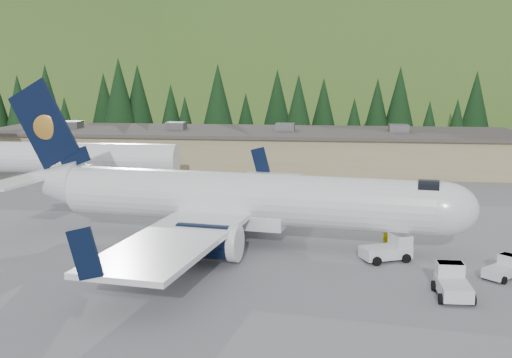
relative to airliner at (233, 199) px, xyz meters
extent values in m
plane|color=slate|center=(1.10, -0.16, -3.37)|extent=(600.00, 600.00, 0.00)
cylinder|color=white|center=(1.10, -0.16, 0.17)|extent=(29.38, 8.12, 3.91)
ellipsoid|color=white|center=(15.51, -2.29, 0.17)|extent=(5.60, 4.61, 3.91)
cylinder|color=black|center=(14.48, -2.14, 0.64)|extent=(1.91, 3.40, 3.22)
cone|color=white|center=(-16.39, 2.42, 0.59)|extent=(6.74, 4.78, 3.91)
cube|color=white|center=(0.07, -0.01, -1.47)|extent=(8.72, 4.51, 1.04)
cube|color=white|center=(-0.96, 0.14, -0.87)|extent=(10.82, 35.82, 0.36)
cube|color=black|center=(0.08, 17.86, 0.48)|extent=(2.11, 0.46, 2.99)
cube|color=black|center=(-5.08, -17.12, 0.48)|extent=(2.11, 0.46, 2.99)
cylinder|color=black|center=(0.95, 5.96, -1.76)|extent=(4.67, 3.00, 2.39)
cylinder|color=white|center=(2.91, 5.67, -1.76)|extent=(0.99, 2.60, 2.54)
cube|color=white|center=(0.95, 5.96, -1.18)|extent=(2.30, 0.59, 0.94)
cylinder|color=black|center=(-0.81, -5.98, -1.76)|extent=(4.67, 3.00, 2.39)
cylinder|color=white|center=(1.15, -6.27, -1.76)|extent=(0.99, 2.60, 2.54)
cube|color=white|center=(-0.81, -5.98, -1.18)|extent=(2.30, 0.59, 0.94)
cube|color=black|center=(-16.19, 2.39, 5.45)|extent=(6.41, 1.25, 7.64)
ellipsoid|color=gold|center=(-15.95, 2.56, 5.24)|extent=(2.06, 0.49, 2.06)
ellipsoid|color=gold|center=(-16.01, 2.15, 5.24)|extent=(2.06, 0.49, 2.06)
cube|color=black|center=(-13.51, 1.99, 2.75)|extent=(2.88, 0.68, 2.06)
cube|color=white|center=(-16.91, 2.49, 1.11)|extent=(4.57, 13.26, 0.23)
cylinder|color=slate|center=(12.42, -1.83, -2.43)|extent=(0.24, 0.24, 1.87)
cylinder|color=black|center=(12.42, -1.83, -2.97)|extent=(0.82, 0.40, 0.79)
cylinder|color=slate|center=(-1.58, 3.07, -2.33)|extent=(0.28, 0.28, 2.08)
cylinder|color=black|center=(-1.16, 3.01, -2.80)|extent=(1.18, 0.53, 1.14)
cylinder|color=black|center=(-1.99, 3.13, -2.80)|extent=(1.18, 0.53, 1.14)
cylinder|color=slate|center=(-2.40, -2.49, -2.33)|extent=(0.28, 0.28, 2.08)
cylinder|color=black|center=(-1.98, -2.55, -2.80)|extent=(1.18, 0.53, 1.14)
cylinder|color=black|center=(-2.81, -2.42, -2.80)|extent=(1.18, 0.53, 1.14)
cylinder|color=white|center=(-20.90, 21.84, -0.17)|extent=(22.00, 3.60, 3.60)
cube|color=silver|center=(11.50, -3.66, -2.74)|extent=(3.83, 2.96, 0.80)
cube|color=silver|center=(12.54, -3.20, -2.05)|extent=(1.69, 1.92, 1.03)
cube|color=black|center=(12.54, -3.20, -1.60)|extent=(1.54, 1.77, 0.11)
cylinder|color=black|center=(12.16, -2.36, -3.05)|extent=(0.69, 0.49, 0.64)
cylinder|color=black|center=(12.91, -4.03, -3.05)|extent=(0.69, 0.49, 0.64)
cylinder|color=black|center=(10.08, -3.29, -3.05)|extent=(0.69, 0.49, 0.64)
cylinder|color=black|center=(10.83, -4.96, -3.05)|extent=(0.69, 0.49, 0.64)
cube|color=silver|center=(14.91, -10.76, -2.74)|extent=(1.80, 3.46, 0.80)
cube|color=silver|center=(14.88, -9.62, -2.06)|extent=(1.63, 1.18, 1.03)
cube|color=black|center=(14.88, -9.62, -1.60)|extent=(1.51, 1.07, 0.11)
cylinder|color=black|center=(13.97, -9.64, -3.05)|extent=(0.27, 0.64, 0.64)
cylinder|color=black|center=(15.79, -9.59, -3.05)|extent=(0.27, 0.64, 0.64)
cylinder|color=black|center=(14.03, -11.92, -3.05)|extent=(0.27, 0.64, 0.64)
cylinder|color=black|center=(15.85, -11.87, -3.05)|extent=(0.27, 0.64, 0.64)
cube|color=#90845D|center=(-3.90, 37.84, -0.97)|extent=(70.00, 16.00, 4.80)
cube|color=#47423D|center=(-3.90, 37.84, 1.58)|extent=(71.00, 17.00, 0.40)
cube|color=slate|center=(-28.90, 37.84, 2.23)|extent=(2.50, 2.50, 1.00)
cube|color=slate|center=(-13.90, 37.84, 2.23)|extent=(2.50, 2.50, 1.00)
cube|color=slate|center=(1.10, 37.84, 2.23)|extent=(2.50, 2.50, 1.00)
cube|color=slate|center=(16.10, 37.84, 2.23)|extent=(2.50, 2.50, 1.00)
cube|color=silver|center=(18.65, -6.72, -2.88)|extent=(2.81, 2.85, 0.62)
cube|color=silver|center=(19.26, -6.08, -2.34)|extent=(1.51, 1.50, 0.80)
cube|color=black|center=(19.26, -6.08, -1.99)|extent=(1.39, 1.38, 0.09)
cylinder|color=black|center=(18.75, -5.59, -3.12)|extent=(0.49, 0.49, 0.50)
cylinder|color=black|center=(17.52, -6.87, -3.12)|extent=(0.49, 0.49, 0.50)
cylinder|color=black|center=(18.54, -7.86, -3.12)|extent=(0.49, 0.49, 0.50)
imported|color=#DBC902|center=(11.75, -0.27, -2.42)|extent=(0.82, 0.79, 1.90)
cone|color=black|center=(-46.48, 56.92, 3.69)|extent=(5.17, 5.17, 10.58)
cone|color=black|center=(-41.42, 57.03, 4.67)|extent=(5.89, 5.89, 12.06)
cone|color=black|center=(-37.53, 55.34, 1.61)|extent=(3.65, 3.65, 7.47)
cone|color=black|center=(-33.50, 63.33, 3.85)|extent=(5.29, 5.29, 10.83)
cone|color=black|center=(-28.19, 56.20, 5.32)|extent=(6.37, 6.37, 13.03)
cone|color=black|center=(-25.60, 58.27, 4.69)|extent=(5.91, 5.91, 12.09)
cone|color=black|center=(-19.51, 56.75, 2.82)|extent=(4.54, 4.54, 9.28)
cone|color=black|center=(-16.77, 55.18, 1.71)|extent=(3.73, 3.73, 7.62)
cone|color=black|center=(-11.08, 54.28, 4.72)|extent=(5.93, 5.93, 12.13)
cone|color=black|center=(-7.52, 61.23, 1.91)|extent=(3.87, 3.87, 7.92)
cone|color=black|center=(-2.56, 66.30, 4.21)|extent=(5.56, 5.56, 11.37)
cone|color=black|center=(1.78, 56.41, 3.74)|extent=(5.21, 5.21, 10.66)
cone|color=black|center=(5.75, 60.47, 3.41)|extent=(4.97, 4.97, 10.16)
cone|color=black|center=(10.84, 58.74, 1.59)|extent=(3.63, 3.63, 7.43)
cone|color=black|center=(14.74, 62.19, 3.37)|extent=(4.94, 4.94, 10.10)
cone|color=black|center=(18.47, 62.77, 4.49)|extent=(5.77, 5.77, 11.79)
cone|color=black|center=(22.38, 54.82, 1.44)|extent=(3.53, 3.53, 7.22)
cone|color=black|center=(26.50, 54.32, 1.68)|extent=(3.70, 3.70, 7.57)
cone|color=black|center=(31.14, 63.74, 4.09)|extent=(5.47, 5.47, 11.19)
ellipsoid|color=#315A1A|center=(-88.90, 169.84, -78.37)|extent=(336.00, 240.00, 240.00)
ellipsoid|color=#315A1A|center=(41.10, 199.84, -88.37)|extent=(420.00, 300.00, 300.00)
camera|label=1|loc=(7.78, -48.11, 10.05)|focal=45.00mm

